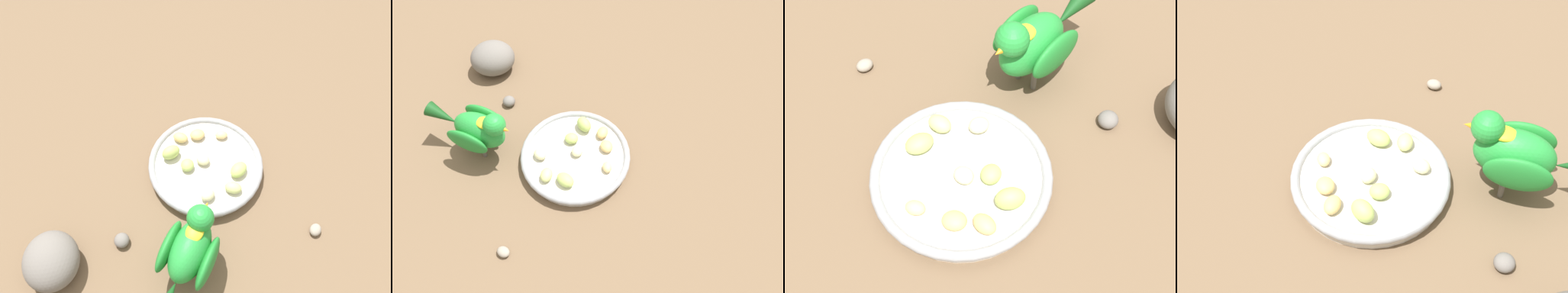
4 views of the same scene
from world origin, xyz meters
TOP-DOWN VIEW (x-y plane):
  - ground_plane at (0.00, 0.00)m, footprint 4.00×4.00m
  - feeding_bowl at (-0.01, 0.03)m, footprint 0.23×0.23m
  - apple_piece_0 at (-0.02, 0.03)m, footprint 0.04×0.03m
  - apple_piece_1 at (-0.06, 0.09)m, footprint 0.04×0.04m
  - apple_piece_2 at (0.03, 0.09)m, footprint 0.03×0.02m
  - apple_piece_3 at (-0.02, 0.09)m, footprint 0.03×0.03m
  - apple_piece_4 at (-0.08, 0.05)m, footprint 0.05×0.04m
  - apple_piece_5 at (0.05, 0.00)m, footprint 0.05×0.05m
  - apple_piece_6 at (-0.02, -0.05)m, footprint 0.04×0.04m
  - apple_piece_7 at (0.03, -0.04)m, footprint 0.04×0.03m
  - apple_piece_8 at (-0.05, 0.02)m, footprint 0.03×0.03m
  - parrot at (-0.06, -0.17)m, footprint 0.13×0.19m
  - pebble_0 at (0.18, -0.13)m, footprint 0.03×0.03m
  - pebble_1 at (-0.19, -0.11)m, footprint 0.03×0.03m

SIDE VIEW (x-z plane):
  - ground_plane at x=0.00m, z-range 0.00..0.00m
  - pebble_0 at x=0.18m, z-range 0.00..0.02m
  - pebble_1 at x=-0.19m, z-range 0.00..0.02m
  - feeding_bowl at x=-0.01m, z-range 0.00..0.03m
  - apple_piece_2 at x=0.03m, z-range 0.02..0.04m
  - apple_piece_3 at x=-0.02m, z-range 0.02..0.04m
  - apple_piece_0 at x=-0.02m, z-range 0.02..0.04m
  - apple_piece_1 at x=-0.06m, z-range 0.02..0.04m
  - apple_piece_6 at x=-0.02m, z-range 0.02..0.04m
  - apple_piece_7 at x=0.03m, z-range 0.02..0.04m
  - apple_piece_8 at x=-0.05m, z-range 0.02..0.04m
  - apple_piece_5 at x=0.05m, z-range 0.02..0.04m
  - apple_piece_4 at x=-0.08m, z-range 0.02..0.05m
  - parrot at x=-0.06m, z-range 0.01..0.15m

